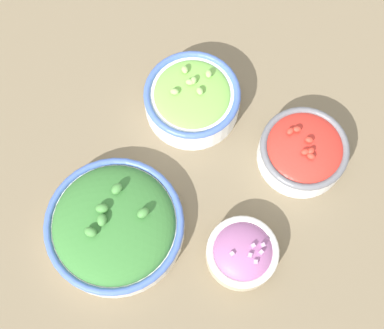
{
  "coord_description": "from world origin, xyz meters",
  "views": [
    {
      "loc": [
        0.07,
        0.29,
        0.87
      ],
      "look_at": [
        0.0,
        0.0,
        0.03
      ],
      "focal_mm": 50.0,
      "sensor_mm": 36.0,
      "label": 1
    }
  ],
  "objects_px": {
    "bowl_broccoli": "(114,225)",
    "bowl_red_onion": "(242,253)",
    "bowl_cherry_tomatoes": "(303,151)",
    "bowl_lettuce": "(192,99)"
  },
  "relations": [
    {
      "from": "bowl_cherry_tomatoes",
      "to": "bowl_broccoli",
      "type": "bearing_deg",
      "value": 7.86
    },
    {
      "from": "bowl_cherry_tomatoes",
      "to": "bowl_broccoli",
      "type": "distance_m",
      "value": 0.34
    },
    {
      "from": "bowl_broccoli",
      "to": "bowl_red_onion",
      "type": "xyz_separation_m",
      "value": [
        -0.19,
        0.09,
        0.0
      ]
    },
    {
      "from": "bowl_lettuce",
      "to": "bowl_cherry_tomatoes",
      "type": "xyz_separation_m",
      "value": [
        -0.16,
        0.14,
        -0.0
      ]
    },
    {
      "from": "bowl_cherry_tomatoes",
      "to": "bowl_lettuce",
      "type": "bearing_deg",
      "value": -41.38
    },
    {
      "from": "bowl_lettuce",
      "to": "bowl_red_onion",
      "type": "xyz_separation_m",
      "value": [
        -0.01,
        0.28,
        -0.01
      ]
    },
    {
      "from": "bowl_red_onion",
      "to": "bowl_broccoli",
      "type": "bearing_deg",
      "value": -26.46
    },
    {
      "from": "bowl_lettuce",
      "to": "bowl_red_onion",
      "type": "distance_m",
      "value": 0.28
    },
    {
      "from": "bowl_broccoli",
      "to": "bowl_red_onion",
      "type": "height_order",
      "value": "bowl_broccoli"
    },
    {
      "from": "bowl_lettuce",
      "to": "bowl_red_onion",
      "type": "relative_size",
      "value": 1.45
    }
  ]
}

